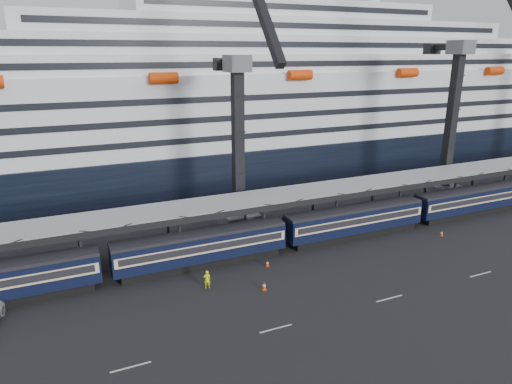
% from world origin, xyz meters
% --- Properties ---
extents(ground, '(260.00, 260.00, 0.00)m').
position_xyz_m(ground, '(0.00, 0.00, 0.00)').
color(ground, black).
rests_on(ground, ground).
extents(train, '(133.05, 3.00, 4.05)m').
position_xyz_m(train, '(-4.65, 10.00, 2.20)').
color(train, black).
rests_on(train, ground).
extents(canopy, '(130.00, 6.25, 5.53)m').
position_xyz_m(canopy, '(0.00, 14.00, 5.25)').
color(canopy, gray).
rests_on(canopy, ground).
extents(cruise_ship, '(214.09, 28.84, 34.00)m').
position_xyz_m(cruise_ship, '(-1.08, 45.99, 12.34)').
color(cruise_ship, black).
rests_on(cruise_ship, ground).
extents(crane_dark_near, '(4.50, 17.75, 35.08)m').
position_xyz_m(crane_dark_near, '(-20.00, 18.59, 11.93)').
color(crane_dark_near, '#505358').
rests_on(crane_dark_near, ground).
extents(crane_dark_mid, '(4.50, 18.24, 39.64)m').
position_xyz_m(crane_dark_mid, '(15.00, 17.59, 13.36)').
color(crane_dark_mid, '#505358').
rests_on(crane_dark_mid, ground).
extents(worker, '(0.76, 0.57, 1.88)m').
position_xyz_m(worker, '(-29.08, 4.98, 0.94)').
color(worker, '#CBF40C').
rests_on(worker, ground).
extents(traffic_cone_b, '(0.35, 0.35, 0.71)m').
position_xyz_m(traffic_cone_b, '(-21.60, 6.89, 0.35)').
color(traffic_cone_b, '#E63B07').
rests_on(traffic_cone_b, ground).
extents(traffic_cone_c, '(0.43, 0.43, 0.87)m').
position_xyz_m(traffic_cone_c, '(-24.10, 2.37, 0.43)').
color(traffic_cone_c, '#E63B07').
rests_on(traffic_cone_c, ground).
extents(traffic_cone_d, '(0.37, 0.37, 0.74)m').
position_xyz_m(traffic_cone_d, '(2.26, 5.57, 0.36)').
color(traffic_cone_d, '#E63B07').
rests_on(traffic_cone_d, ground).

